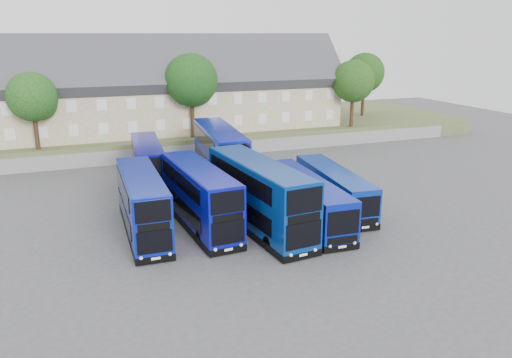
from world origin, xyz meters
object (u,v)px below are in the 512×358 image
object	(u,v)px
dd_front_left	(143,205)
tree_mid	(192,82)
tree_west	(34,99)
tree_far	(365,74)
coach_east_a	(305,200)
dd_front_mid	(200,198)
tree_east	(354,83)

from	to	relation	value
dd_front_left	tree_mid	size ratio (longest dim) A/B	1.14
tree_west	tree_far	world-z (taller)	tree_far
tree_mid	tree_far	distance (m)	26.80
dd_front_left	coach_east_a	world-z (taller)	dd_front_left
coach_east_a	tree_far	world-z (taller)	tree_far
tree_mid	coach_east_a	bearing A→B (deg)	-83.88
dd_front_mid	coach_east_a	world-z (taller)	dd_front_mid
tree_mid	dd_front_mid	bearing A→B (deg)	-102.84
dd_front_mid	tree_far	xyz separation A→B (m)	(30.94, 28.15, 5.62)
dd_front_left	coach_east_a	xyz separation A→B (m)	(11.36, -1.76, -0.47)
tree_mid	tree_west	bearing A→B (deg)	-178.21
coach_east_a	tree_west	bearing A→B (deg)	131.75
dd_front_left	coach_east_a	size ratio (longest dim) A/B	0.89
dd_front_left	tree_east	world-z (taller)	tree_east
dd_front_left	tree_far	size ratio (longest dim) A/B	1.21
dd_front_left	dd_front_mid	size ratio (longest dim) A/B	0.96
tree_west	tree_east	distance (m)	36.00
coach_east_a	tree_east	distance (m)	29.31
tree_west	tree_east	bearing A→B (deg)	0.00
coach_east_a	tree_mid	distance (m)	24.29
dd_front_left	tree_east	bearing A→B (deg)	36.99
tree_east	tree_far	world-z (taller)	tree_far
dd_front_mid	dd_front_left	bearing A→B (deg)	173.84
coach_east_a	dd_front_left	bearing A→B (deg)	173.85
coach_east_a	tree_east	size ratio (longest dim) A/B	1.45
coach_east_a	dd_front_mid	bearing A→B (deg)	170.32
tree_east	tree_far	bearing A→B (deg)	49.40
tree_east	coach_east_a	bearing A→B (deg)	-127.55
dd_front_left	tree_east	distance (m)	36.10
tree_west	tree_far	distance (m)	42.58
tree_west	dd_front_left	bearing A→B (deg)	-71.25
dd_front_mid	tree_far	size ratio (longest dim) A/B	1.27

